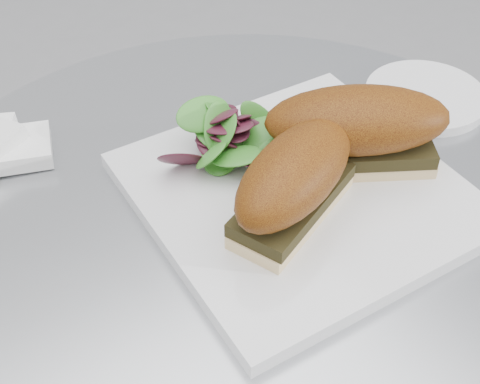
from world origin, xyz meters
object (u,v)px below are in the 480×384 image
object	(u,v)px
plate	(299,193)
saucer	(425,96)
sandwich_right	(356,127)
sandwich_left	(294,180)

from	to	relation	value
plate	saucer	bearing A→B (deg)	10.91
plate	saucer	distance (m)	0.22
plate	sandwich_right	bearing A→B (deg)	-1.11
plate	sandwich_left	world-z (taller)	sandwich_left
plate	sandwich_right	world-z (taller)	sandwich_right
sandwich_left	saucer	distance (m)	0.26
sandwich_left	saucer	size ratio (longest dim) A/B	1.24
sandwich_right	saucer	bearing A→B (deg)	47.64
sandwich_left	plate	bearing A→B (deg)	19.75
plate	sandwich_right	xyz separation A→B (m)	(0.06, -0.00, 0.05)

